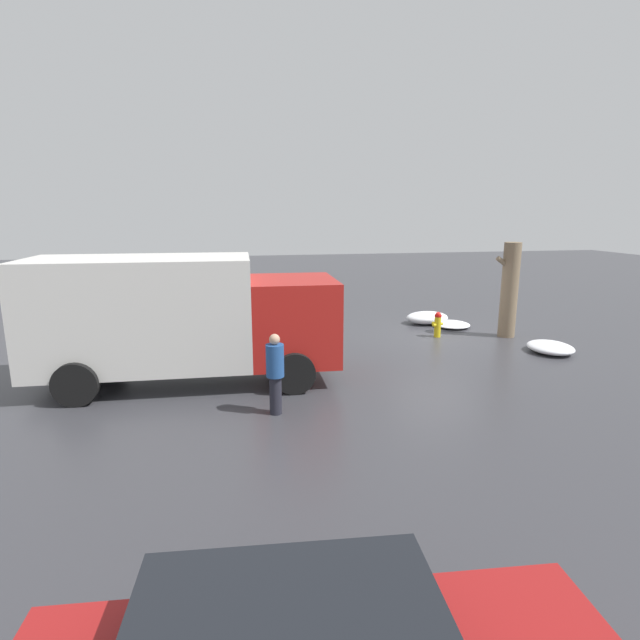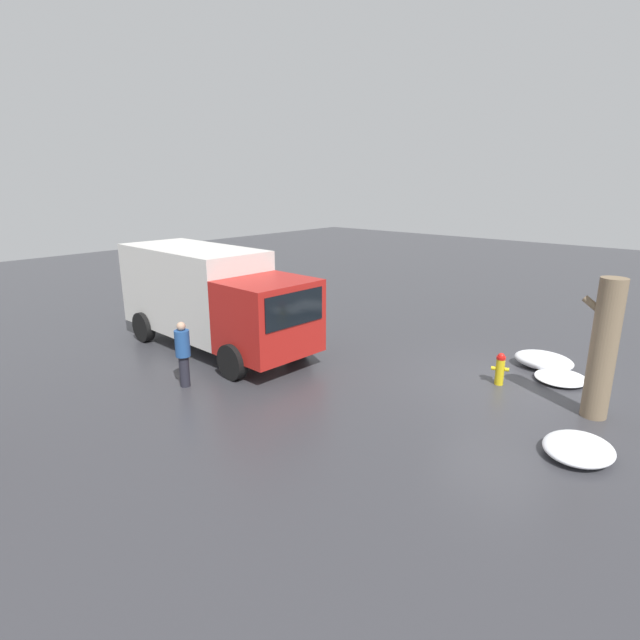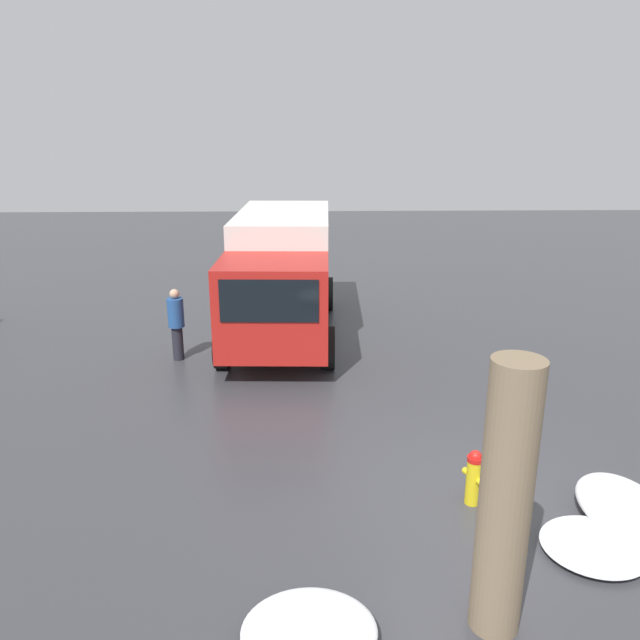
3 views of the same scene
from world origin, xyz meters
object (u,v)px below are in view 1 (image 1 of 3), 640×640
tree_trunk (509,290)px  delivery_truck (181,315)px  fire_hydrant (438,324)px  pedestrian (275,371)px

tree_trunk → delivery_truck: bearing=14.3°
delivery_truck → fire_hydrant: bearing=112.8°
fire_hydrant → tree_trunk: tree_trunk is taller
fire_hydrant → delivery_truck: size_ratio=0.12×
delivery_truck → pedestrian: bearing=41.9°
pedestrian → fire_hydrant: bearing=81.8°
pedestrian → tree_trunk: bearing=71.0°
delivery_truck → pedestrian: size_ratio=4.25×
fire_hydrant → pedestrian: (5.57, 5.01, 0.46)m
delivery_truck → pedestrian: delivery_truck is taller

